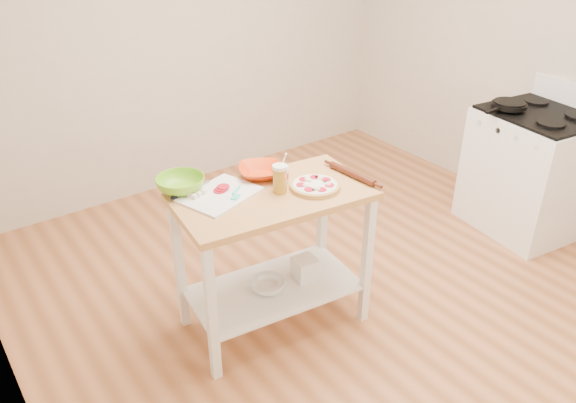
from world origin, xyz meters
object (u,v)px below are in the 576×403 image
at_px(gas_stove, 530,171).
at_px(cutting_board, 219,194).
at_px(knife, 186,192).
at_px(green_bowl, 180,184).
at_px(orange_bowl, 261,171).
at_px(yogurt_tub, 281,175).
at_px(shelf_glass_bowl, 268,285).
at_px(pizza, 315,185).
at_px(spatula, 236,193).
at_px(skillet, 509,105).
at_px(beer_pint, 280,179).
at_px(rolling_pin, 352,174).
at_px(shelf_bin, 305,268).
at_px(prep_island, 273,233).

bearing_deg(gas_stove, cutting_board, 179.57).
distance_m(knife, green_bowl, 0.06).
height_order(orange_bowl, yogurt_tub, yogurt_tub).
relative_size(gas_stove, shelf_glass_bowl, 5.29).
bearing_deg(pizza, spatula, 156.00).
xyz_separation_m(skillet, green_bowl, (-2.48, 0.33, -0.03)).
bearing_deg(beer_pint, knife, 147.67).
height_order(rolling_pin, shelf_bin, rolling_pin).
xyz_separation_m(skillet, beer_pint, (-2.05, -0.00, 0.01)).
bearing_deg(green_bowl, orange_bowl, -13.30).
distance_m(knife, shelf_bin, 0.89).
relative_size(orange_bowl, green_bowl, 0.96).
bearing_deg(orange_bowl, prep_island, -106.84).
bearing_deg(skillet, rolling_pin, -177.80).
relative_size(prep_island, orange_bowl, 4.47).
xyz_separation_m(rolling_pin, shelf_glass_bowl, (-0.53, 0.11, -0.63)).
bearing_deg(beer_pint, pizza, -22.22).
bearing_deg(prep_island, shelf_glass_bowl, -177.65).
height_order(knife, beer_pint, beer_pint).
distance_m(knife, orange_bowl, 0.46).
bearing_deg(shelf_bin, green_bowl, 150.14).
distance_m(pizza, beer_pint, 0.21).
height_order(prep_island, knife, knife).
bearing_deg(orange_bowl, green_bowl, 166.70).
bearing_deg(gas_stove, orange_bowl, 176.84).
relative_size(spatula, knife, 0.48).
distance_m(knife, yogurt_tub, 0.53).
distance_m(spatula, rolling_pin, 0.69).
height_order(yogurt_tub, shelf_bin, yogurt_tub).
bearing_deg(pizza, beer_pint, 157.78).
xyz_separation_m(rolling_pin, shelf_bin, (-0.27, 0.08, -0.59)).
xyz_separation_m(gas_stove, yogurt_tub, (-2.13, 0.28, 0.48)).
bearing_deg(rolling_pin, pizza, 175.78).
relative_size(prep_island, yogurt_tub, 6.06).
bearing_deg(cutting_board, spatula, -56.55).
distance_m(knife, rolling_pin, 0.95).
bearing_deg(shelf_glass_bowl, beer_pint, -8.54).
height_order(rolling_pin, shelf_glass_bowl, rolling_pin).
relative_size(green_bowl, rolling_pin, 0.78).
xyz_separation_m(prep_island, knife, (-0.39, 0.26, 0.27)).
xyz_separation_m(beer_pint, shelf_bin, (0.17, -0.01, -0.65)).
bearing_deg(beer_pint, orange_bowl, 83.72).
xyz_separation_m(gas_stove, pizza, (-2.01, 0.12, 0.44)).
distance_m(orange_bowl, rolling_pin, 0.53).
bearing_deg(knife, orange_bowl, -18.22).
bearing_deg(cutting_board, gas_stove, -25.72).
relative_size(orange_bowl, shelf_glass_bowl, 1.21).
height_order(skillet, green_bowl, skillet).
relative_size(cutting_board, yogurt_tub, 2.52).
height_order(knife, shelf_glass_bowl, knife).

